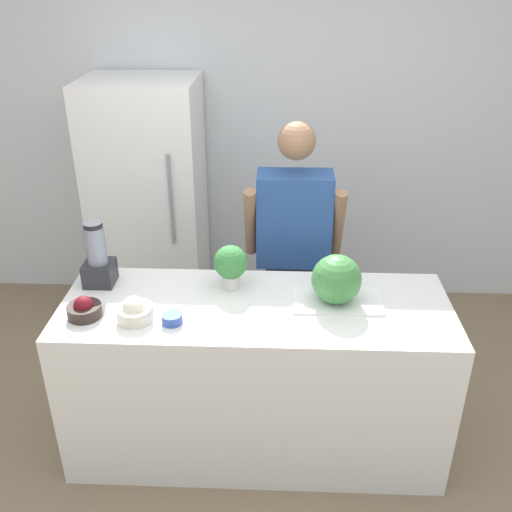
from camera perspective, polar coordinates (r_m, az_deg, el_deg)
ground_plane at (r=3.11m, az=-0.31°, el=-22.33°), size 14.00×14.00×0.00m
wall_back at (r=4.17m, az=0.95°, el=12.50°), size 8.00×0.06×2.60m
counter_island at (r=3.04m, az=-0.03°, el=-11.95°), size 1.91×0.69×0.88m
refrigerator at (r=4.06m, az=-10.62°, el=5.04°), size 0.74×0.66×1.72m
person at (r=3.40m, az=3.71°, el=0.21°), size 0.57×0.26×1.61m
cutting_board at (r=2.83m, az=8.08°, el=-4.41°), size 0.44×0.26×0.01m
watermelon at (r=2.76m, az=8.05°, el=-2.32°), size 0.24×0.24×0.24m
bowl_cherries at (r=2.80m, az=-16.80°, el=-5.09°), size 0.16×0.16×0.11m
bowl_cream at (r=2.71m, az=-12.04°, el=-5.42°), size 0.17×0.17×0.12m
bowl_small_blue at (r=2.67m, az=-8.39°, el=-6.21°), size 0.10×0.10×0.05m
blender at (r=3.01m, az=-15.54°, el=-0.36°), size 0.15×0.15×0.34m
potted_plant at (r=2.87m, az=-2.55°, el=-0.83°), size 0.17×0.17×0.23m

